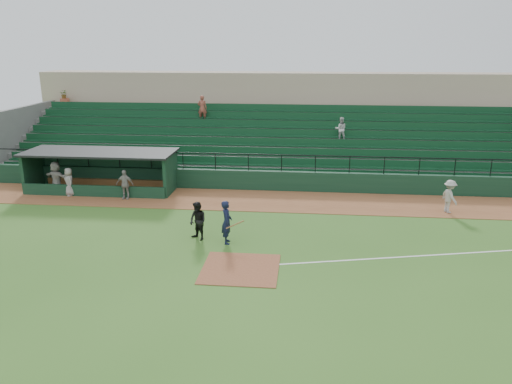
# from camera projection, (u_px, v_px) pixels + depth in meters

# --- Properties ---
(ground) EXTENTS (90.00, 90.00, 0.00)m
(ground) POSITION_uv_depth(u_px,v_px,m) (244.00, 259.00, 20.52)
(ground) COLOR #335E1E
(ground) RESTS_ON ground
(warning_track) EXTENTS (40.00, 4.00, 0.03)m
(warning_track) POSITION_uv_depth(u_px,v_px,m) (261.00, 201.00, 28.15)
(warning_track) COLOR brown
(warning_track) RESTS_ON ground
(home_plate_dirt) EXTENTS (3.00, 3.00, 0.03)m
(home_plate_dirt) POSITION_uv_depth(u_px,v_px,m) (240.00, 269.00, 19.57)
(home_plate_dirt) COLOR brown
(home_plate_dirt) RESTS_ON ground
(foul_line) EXTENTS (17.49, 4.44, 0.01)m
(foul_line) POSITION_uv_depth(u_px,v_px,m) (436.00, 255.00, 20.88)
(foul_line) COLOR white
(foul_line) RESTS_ON ground
(stadium_structure) EXTENTS (38.00, 13.08, 6.40)m
(stadium_structure) POSITION_uv_depth(u_px,v_px,m) (272.00, 135.00, 35.58)
(stadium_structure) COLOR #10311F
(stadium_structure) RESTS_ON ground
(dugout) EXTENTS (8.90, 3.20, 2.42)m
(dugout) POSITION_uv_depth(u_px,v_px,m) (104.00, 167.00, 30.23)
(dugout) COLOR #10311F
(dugout) RESTS_ON ground
(batter_at_plate) EXTENTS (1.08, 0.78, 1.96)m
(batter_at_plate) POSITION_uv_depth(u_px,v_px,m) (227.00, 222.00, 21.90)
(batter_at_plate) COLOR black
(batter_at_plate) RESTS_ON ground
(umpire) EXTENTS (1.08, 1.05, 1.76)m
(umpire) POSITION_uv_depth(u_px,v_px,m) (198.00, 221.00, 22.32)
(umpire) COLOR black
(umpire) RESTS_ON ground
(runner) EXTENTS (1.00, 1.28, 1.74)m
(runner) POSITION_uv_depth(u_px,v_px,m) (450.00, 196.00, 25.89)
(runner) COLOR #A8A39D
(runner) RESTS_ON warning_track
(dugout_player_a) EXTENTS (0.99, 0.42, 1.69)m
(dugout_player_a) POSITION_uv_depth(u_px,v_px,m) (125.00, 184.00, 28.22)
(dugout_player_a) COLOR #9C9791
(dugout_player_a) RESTS_ON warning_track
(dugout_player_b) EXTENTS (0.93, 0.95, 1.65)m
(dugout_player_b) POSITION_uv_depth(u_px,v_px,m) (69.00, 182.00, 28.84)
(dugout_player_b) COLOR #99948F
(dugout_player_b) RESTS_ON warning_track
(dugout_player_c) EXTENTS (1.91, 1.10, 1.96)m
(dugout_player_c) POSITION_uv_depth(u_px,v_px,m) (56.00, 178.00, 29.08)
(dugout_player_c) COLOR #9A9490
(dugout_player_c) RESTS_ON warning_track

